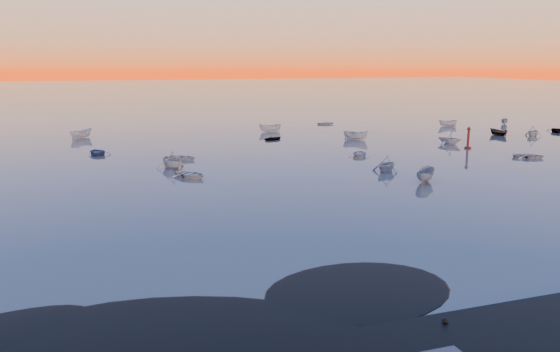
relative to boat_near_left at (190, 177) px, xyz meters
name	(u,v)px	position (x,y,z in m)	size (l,w,h in m)	color
ground	(193,118)	(11.89, 65.47, 0.00)	(600.00, 600.00, 0.00)	#70655E
mud_lobes	(505,284)	(11.89, -35.53, 0.01)	(140.00, 6.00, 0.07)	black
moored_fleet	(249,148)	(11.89, 18.47, 0.00)	(124.00, 58.00, 1.20)	silver
boat_near_left	(190,177)	(0.00, 0.00, 0.00)	(4.15, 1.73, 1.04)	silver
boat_near_center	(425,182)	(23.09, -10.53, 0.00)	(4.12, 1.74, 1.43)	gray
boat_near_right	(449,144)	(42.53, 12.15, 0.00)	(4.03, 1.81, 1.41)	silver
channel_marker	(468,139)	(42.34, 7.45, 1.36)	(0.97, 0.97, 3.43)	#4E1510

